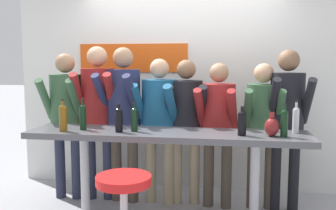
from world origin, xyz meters
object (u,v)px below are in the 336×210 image
person_left (98,106)px  person_far_right (262,120)px  person_center (159,116)px  wine_bottle_3 (284,122)px  bar_stool (124,206)px  person_center_left (123,107)px  wine_bottle_4 (63,116)px  decorative_vase (272,127)px  wine_bottle_5 (119,119)px  wine_bottle_2 (83,116)px  wine_bottle_1 (242,122)px  person_right (218,120)px  tasting_table (167,145)px  person_rightmost (287,112)px  person_center_right (186,116)px  wine_bottle_6 (134,118)px  wine_bottle_0 (296,118)px  person_far_left (66,110)px

person_left → person_far_right: person_left is taller
person_center → wine_bottle_3: size_ratio=5.37×
bar_stool → person_center_left: bearing=105.7°
person_center_left → wine_bottle_3: 1.80m
wine_bottle_4 → decorative_vase: bearing=2.0°
person_far_right → wine_bottle_5: (-1.40, -0.69, 0.08)m
wine_bottle_2 → person_far_right: bearing=19.3°
wine_bottle_1 → person_right: bearing=110.2°
tasting_table → wine_bottle_4: (-1.00, -0.14, 0.28)m
person_left → decorative_vase: (1.88, -0.66, -0.07)m
bar_stool → wine_bottle_1: 1.30m
person_rightmost → wine_bottle_3: 0.66m
person_right → wine_bottle_5: bearing=-137.2°
wine_bottle_1 → person_center_left: bearing=153.6°
bar_stool → wine_bottle_2: (-0.63, 0.76, 0.59)m
person_center_right → wine_bottle_6: 0.78m
bar_stool → person_rightmost: person_rightmost is taller
person_center_left → person_center_right: person_center_left is taller
wine_bottle_0 → wine_bottle_5: bearing=-172.2°
wine_bottle_5 → person_far_right: bearing=26.3°
person_left → wine_bottle_0: bearing=-17.8°
person_center_right → wine_bottle_0: (1.10, -0.48, 0.07)m
person_rightmost → wine_bottle_2: (-2.04, -0.60, 0.00)m
wine_bottle_3 → decorative_vase: bearing=176.9°
person_rightmost → wine_bottle_6: person_rightmost is taller
person_left → wine_bottle_0: person_left is taller
person_rightmost → wine_bottle_4: size_ratio=5.51×
person_rightmost → wine_bottle_4: bearing=-165.0°
person_left → wine_bottle_4: (-0.09, -0.73, -0.02)m
tasting_table → wine_bottle_6: size_ratio=9.57×
person_far_right → wine_bottle_3: person_far_right is taller
person_far_left → wine_bottle_6: size_ratio=6.02×
person_far_right → wine_bottle_2: (-1.79, -0.63, 0.10)m
person_far_right → wine_bottle_1: size_ratio=5.90×
person_far_left → wine_bottle_2: size_ratio=5.49×
bar_stool → wine_bottle_4: size_ratio=2.34×
person_rightmost → decorative_vase: size_ratio=7.97×
bar_stool → wine_bottle_6: bearing=97.8°
person_far_right → decorative_vase: bearing=-87.5°
person_far_left → decorative_vase: (2.26, -0.63, -0.03)m
person_right → person_far_right: (0.48, 0.04, 0.00)m
person_left → person_rightmost: 2.11m
person_right → person_far_left: bearing=-172.2°
person_center → person_right: size_ratio=1.03×
wine_bottle_5 → wine_bottle_2: bearing=170.4°
wine_bottle_0 → wine_bottle_1: bearing=-157.5°
person_far_left → wine_bottle_1: size_ratio=6.30×
person_right → wine_bottle_3: person_right is taller
wine_bottle_2 → wine_bottle_1: bearing=-1.8°
bar_stool → tasting_table: bearing=75.2°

